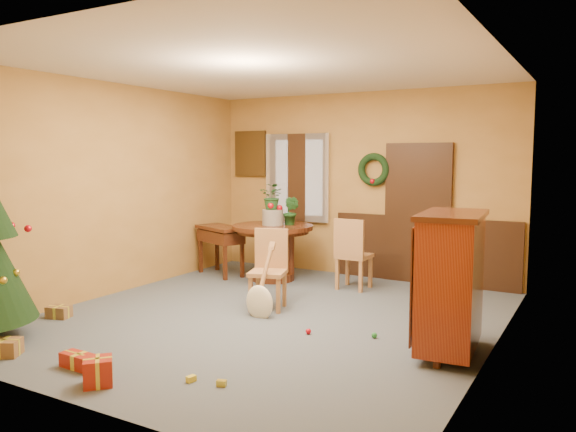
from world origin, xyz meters
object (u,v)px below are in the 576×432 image
Objects in this scene: chair_near at (269,266)px; writing_desk at (221,238)px; sideboard at (451,279)px; dining_table at (273,242)px.

writing_desk is at bearing 142.90° from chair_near.
sideboard is at bearing -13.40° from chair_near.
writing_desk is 0.72× the size of sideboard.
sideboard is (4.09, -1.86, 0.14)m from writing_desk.
chair_near is 2.15m from writing_desk.
sideboard reaches higher than chair_near.
dining_table is 1.60m from chair_near.
chair_near is 1.00× the size of writing_desk.
writing_desk is at bearing -173.91° from dining_table.
dining_table is 3.73m from sideboard.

